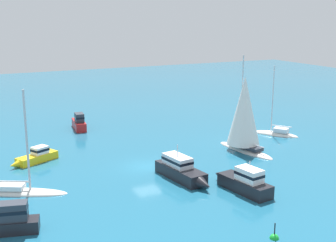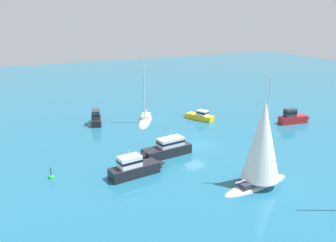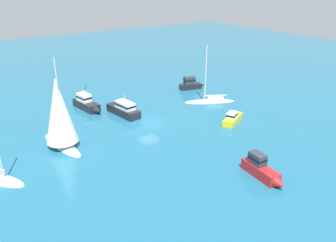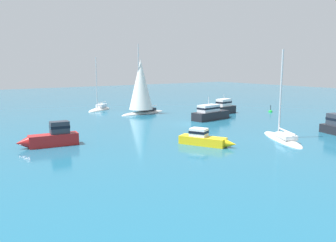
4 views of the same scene
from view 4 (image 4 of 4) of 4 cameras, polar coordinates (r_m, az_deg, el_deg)
name	(u,v)px [view 4 (image 4 of 4)]	position (r m, az deg, el deg)	size (l,w,h in m)	color
ground_plane	(192,124)	(42.30, 4.03, -0.51)	(160.00, 160.00, 0.00)	#1E607F
motor_cruiser	(221,108)	(51.73, 8.81, 2.13)	(2.37, 6.41, 2.83)	black
ketch	(141,88)	(51.13, -4.52, 5.57)	(4.02, 8.04, 10.64)	silver
powerboat	(212,113)	(46.13, 7.32, 1.30)	(2.57, 7.21, 3.04)	black
motor_cruiser_1	(204,139)	(31.21, 6.06, -2.99)	(5.20, 3.33, 1.50)	yellow
sloop	(100,109)	(56.48, -11.35, 1.94)	(4.52, 5.61, 8.88)	silver
ketch_1	(282,138)	(35.06, 18.53, -2.72)	(7.61, 5.17, 9.05)	silver
powerboat_1	(51,137)	(32.36, -18.91, -2.57)	(1.79, 5.36, 2.19)	#B21E1E
channel_buoy	(270,112)	(55.53, 16.72, 1.47)	(0.63, 0.63, 1.41)	green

